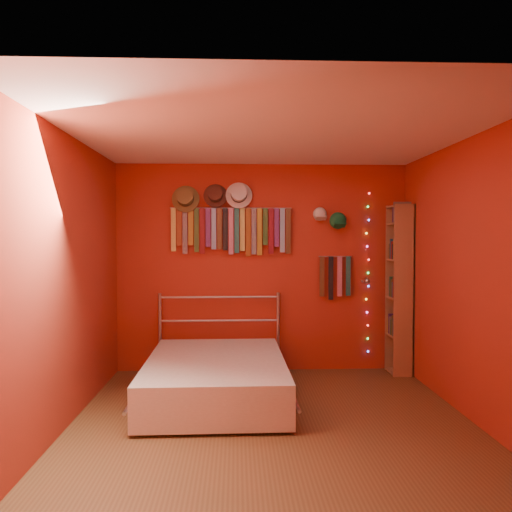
{
  "coord_description": "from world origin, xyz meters",
  "views": [
    {
      "loc": [
        -0.31,
        -4.28,
        1.6
      ],
      "look_at": [
        -0.11,
        0.9,
        1.42
      ],
      "focal_mm": 35.0,
      "sensor_mm": 36.0,
      "label": 1
    }
  ],
  "objects": [
    {
      "name": "left_wall",
      "position": [
        -1.75,
        0.0,
        1.25
      ],
      "size": [
        0.02,
        3.5,
        2.5
      ],
      "primitive_type": "cube",
      "color": "#9D2919",
      "rests_on": "ground"
    },
    {
      "name": "tie_rack",
      "position": [
        -0.37,
        1.68,
        1.72
      ],
      "size": [
        1.45,
        0.03,
        0.58
      ],
      "color": "#ACACB0",
      "rests_on": "back_wall"
    },
    {
      "name": "fedora_white",
      "position": [
        -0.28,
        1.65,
        2.13
      ],
      "size": [
        0.32,
        0.17,
        0.31
      ],
      "rotation": [
        1.36,
        0.0,
        0.0
      ],
      "color": "silver",
      "rests_on": "back_wall"
    },
    {
      "name": "small_tie_rack",
      "position": [
        0.88,
        1.69,
        1.16
      ],
      "size": [
        0.4,
        0.03,
        0.53
      ],
      "color": "#ACACB0",
      "rests_on": "back_wall"
    },
    {
      "name": "bed",
      "position": [
        -0.52,
        0.65,
        0.22
      ],
      "size": [
        1.46,
        1.99,
        0.96
      ],
      "rotation": [
        0.0,
        0.0,
        0.01
      ],
      "color": "#ACACB0",
      "rests_on": "ground"
    },
    {
      "name": "fedora_olive",
      "position": [
        -0.91,
        1.65,
        2.08
      ],
      "size": [
        0.33,
        0.18,
        0.32
      ],
      "rotation": [
        1.36,
        0.0,
        0.0
      ],
      "color": "brown",
      "rests_on": "back_wall"
    },
    {
      "name": "fairy_lights",
      "position": [
        1.29,
        1.71,
        1.19
      ],
      "size": [
        0.06,
        0.02,
        1.95
      ],
      "color": "#FF3333",
      "rests_on": "back_wall"
    },
    {
      "name": "fedora_brown",
      "position": [
        -0.56,
        1.65,
        2.12
      ],
      "size": [
        0.29,
        0.16,
        0.28
      ],
      "rotation": [
        1.36,
        0.0,
        0.0
      ],
      "color": "#49251A",
      "rests_on": "back_wall"
    },
    {
      "name": "cap_green",
      "position": [
        0.91,
        1.7,
        1.82
      ],
      "size": [
        0.19,
        0.24,
        0.19
      ],
      "color": "#176835",
      "rests_on": "back_wall"
    },
    {
      "name": "ground",
      "position": [
        0.0,
        0.0,
        0.0
      ],
      "size": [
        3.5,
        3.5,
        0.0
      ],
      "primitive_type": "plane",
      "color": "brown",
      "rests_on": "ground"
    },
    {
      "name": "ceiling",
      "position": [
        0.0,
        0.0,
        2.5
      ],
      "size": [
        3.5,
        3.5,
        0.02
      ],
      "primitive_type": "cube",
      "color": "white",
      "rests_on": "back_wall"
    },
    {
      "name": "bookshelf",
      "position": [
        1.66,
        1.53,
        1.02
      ],
      "size": [
        0.25,
        0.34,
        2.0
      ],
      "color": "#976644",
      "rests_on": "ground"
    },
    {
      "name": "reading_lamp",
      "position": [
        1.23,
        1.54,
        1.1
      ],
      "size": [
        0.06,
        0.27,
        0.08
      ],
      "color": "#ACACB0",
      "rests_on": "back_wall"
    },
    {
      "name": "back_wall",
      "position": [
        0.0,
        1.75,
        1.25
      ],
      "size": [
        3.5,
        0.02,
        2.5
      ],
      "primitive_type": "cube",
      "color": "#9D2919",
      "rests_on": "ground"
    },
    {
      "name": "cap_white",
      "position": [
        0.69,
        1.7,
        1.9
      ],
      "size": [
        0.17,
        0.22,
        0.17
      ],
      "color": "silver",
      "rests_on": "back_wall"
    },
    {
      "name": "right_wall",
      "position": [
        1.75,
        0.0,
        1.25
      ],
      "size": [
        0.02,
        3.5,
        2.5
      ],
      "primitive_type": "cube",
      "color": "#9D2919",
      "rests_on": "ground"
    }
  ]
}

